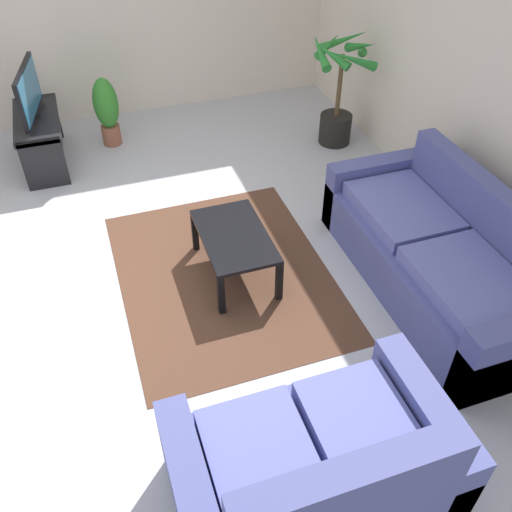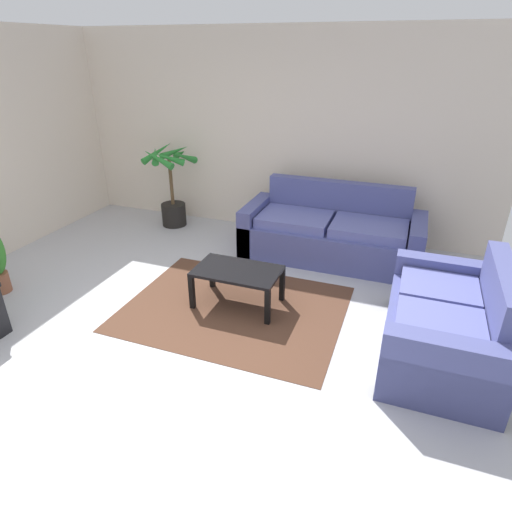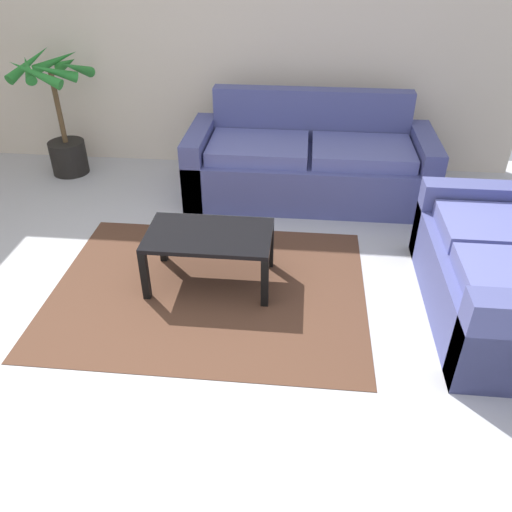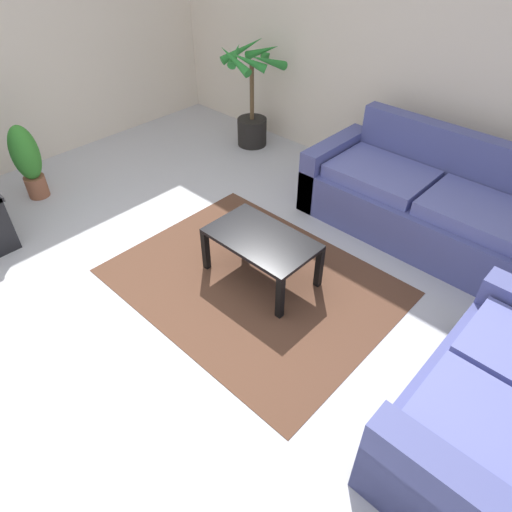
{
  "view_description": "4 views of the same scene",
  "coord_description": "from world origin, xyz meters",
  "px_view_note": "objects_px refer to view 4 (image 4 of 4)",
  "views": [
    {
      "loc": [
        3.61,
        -0.13,
        3.14
      ],
      "look_at": [
        0.63,
        0.89,
        0.43
      ],
      "focal_mm": 38.71,
      "sensor_mm": 36.0,
      "label": 1
    },
    {
      "loc": [
        1.83,
        -2.74,
        2.44
      ],
      "look_at": [
        0.52,
        0.78,
        0.61
      ],
      "focal_mm": 30.26,
      "sensor_mm": 36.0,
      "label": 2
    },
    {
      "loc": [
        0.93,
        -2.17,
        2.23
      ],
      "look_at": [
        0.67,
        0.46,
        0.48
      ],
      "focal_mm": 36.25,
      "sensor_mm": 36.0,
      "label": 3
    },
    {
      "loc": [
        2.18,
        -1.23,
        2.52
      ],
      "look_at": [
        0.63,
        0.41,
        0.65
      ],
      "focal_mm": 31.44,
      "sensor_mm": 36.0,
      "label": 4
    }
  ],
  "objects_px": {
    "potted_plant_small": "(27,160)",
    "couch_main": "(427,205)",
    "potted_palm": "(252,101)",
    "coffee_table": "(261,243)",
    "couch_loveseat": "(509,418)"
  },
  "relations": [
    {
      "from": "potted_palm",
      "to": "coffee_table",
      "type": "bearing_deg",
      "value": -44.49
    },
    {
      "from": "potted_palm",
      "to": "couch_main",
      "type": "bearing_deg",
      "value": -6.14
    },
    {
      "from": "coffee_table",
      "to": "potted_plant_small",
      "type": "xyz_separation_m",
      "value": [
        -2.54,
        -0.68,
        0.07
      ]
    },
    {
      "from": "potted_plant_small",
      "to": "couch_main",
      "type": "bearing_deg",
      "value": 33.69
    },
    {
      "from": "potted_plant_small",
      "to": "couch_loveseat",
      "type": "bearing_deg",
      "value": 6.57
    },
    {
      "from": "couch_main",
      "to": "potted_palm",
      "type": "height_order",
      "value": "potted_palm"
    },
    {
      "from": "couch_main",
      "to": "couch_loveseat",
      "type": "distance_m",
      "value": 2.08
    },
    {
      "from": "couch_main",
      "to": "potted_palm",
      "type": "distance_m",
      "value": 2.46
    },
    {
      "from": "couch_main",
      "to": "potted_palm",
      "type": "relative_size",
      "value": 1.83
    },
    {
      "from": "couch_loveseat",
      "to": "potted_plant_small",
      "type": "xyz_separation_m",
      "value": [
        -4.52,
        -0.52,
        0.12
      ]
    },
    {
      "from": "couch_main",
      "to": "potted_palm",
      "type": "xyz_separation_m",
      "value": [
        -2.43,
        0.26,
        0.25
      ]
    },
    {
      "from": "couch_loveseat",
      "to": "potted_plant_small",
      "type": "bearing_deg",
      "value": -173.43
    },
    {
      "from": "couch_main",
      "to": "couch_loveseat",
      "type": "xyz_separation_m",
      "value": [
        1.31,
        -1.62,
        -0.0
      ]
    },
    {
      "from": "couch_loveseat",
      "to": "coffee_table",
      "type": "xyz_separation_m",
      "value": [
        -1.98,
        0.16,
        0.05
      ]
    },
    {
      "from": "couch_main",
      "to": "couch_loveseat",
      "type": "height_order",
      "value": "same"
    }
  ]
}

